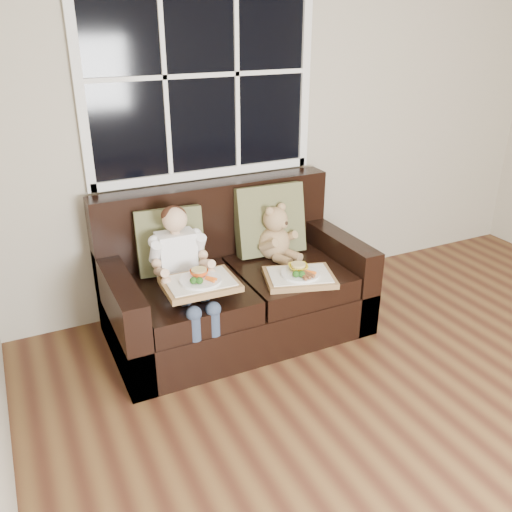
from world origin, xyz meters
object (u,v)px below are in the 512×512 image
child (182,262)px  tray_left (200,282)px  teddy_bear (275,236)px  tray_right (299,276)px  loveseat (233,287)px

child → tray_left: bearing=-79.4°
teddy_bear → tray_left: bearing=-172.2°
child → teddy_bear: bearing=12.4°
teddy_bear → tray_left: 0.79m
teddy_bear → tray_right: bearing=-113.8°
child → tray_right: size_ratio=1.51×
loveseat → tray_right: bearing=-46.8°
tray_right → teddy_bear: bearing=103.7°
loveseat → tray_right: 0.50m
child → tray_right: 0.76m
loveseat → child: (-0.39, -0.11, 0.32)m
tray_left → tray_right: bearing=0.4°
loveseat → tray_left: 0.55m
tray_left → loveseat: bearing=44.6°
child → tray_left: size_ratio=1.77×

